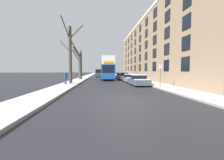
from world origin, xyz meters
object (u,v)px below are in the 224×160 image
Objects in this scene: bare_tree_left_1 at (80,64)px; parked_car_0 at (139,80)px; parked_car_3 at (120,76)px; pedestrian_left_sidewalk at (65,78)px; double_decker_bus at (107,67)px; bare_tree_left_0 at (70,53)px; parked_car_2 at (124,77)px; oncoming_van at (99,73)px; street_sign_post at (160,75)px; parked_car_1 at (130,78)px.

parked_car_0 is (8.89, -12.26, -2.62)m from bare_tree_left_1.
pedestrian_left_sidewalk is at bearing -119.45° from parked_car_3.
parked_car_0 is at bearing -76.25° from double_decker_bus.
double_decker_bus reaches higher than parked_car_3.
parked_car_0 is (8.82, -2.27, -3.55)m from bare_tree_left_0.
bare_tree_left_1 is at bearing 176.22° from parked_car_2.
oncoming_van is (-1.79, 13.05, -1.38)m from double_decker_bus.
street_sign_post is at bearing -29.58° from bare_tree_left_0.
parked_car_3 is at bearing 93.73° from street_sign_post.
bare_tree_left_0 reaches higher than parked_car_1.
parked_car_0 is at bearing -90.00° from parked_car_2.
bare_tree_left_0 is 2.00× the size of parked_car_0.
double_decker_bus is 2.68× the size of parked_car_3.
parked_car_3 is at bearing 90.00° from parked_car_1.
parked_car_1 is 1.10× the size of parked_car_3.
pedestrian_left_sidewalk reaches higher than parked_car_3.
double_decker_bus is 8.97m from parked_car_1.
street_sign_post reaches higher than oncoming_van.
bare_tree_left_1 is 1.43× the size of oncoming_van.
parked_car_1 is (8.82, 3.21, -3.56)m from bare_tree_left_0.
bare_tree_left_0 reaches higher than pedestrian_left_sidewalk.
bare_tree_left_0 reaches higher than double_decker_bus.
bare_tree_left_0 is 1.99× the size of parked_car_2.
bare_tree_left_1 reaches higher than oncoming_van.
oncoming_van is at bearing 97.79° from double_decker_bus.
parked_car_2 is 15.80m from oncoming_van.
parked_car_1 is 9.12m from street_sign_post.
double_decker_bus reaches higher than pedestrian_left_sidewalk.
parked_car_2 is at bearing -90.00° from parked_car_3.
pedestrian_left_sidewalk is at bearing -114.95° from double_decker_bus.
parked_car_2 is 14.12m from pedestrian_left_sidewalk.
double_decker_bus is (5.50, 11.30, -1.57)m from bare_tree_left_0.
parked_car_2 reaches higher than parked_car_3.
bare_tree_left_0 is 1.99× the size of parked_car_1.
parked_car_3 is at bearing 29.23° from bare_tree_left_1.
parked_car_0 is 5.48m from parked_car_1.
parked_car_3 is at bearing -78.55° from pedestrian_left_sidewalk.
bare_tree_left_1 is at bearing -150.77° from parked_car_3.
oncoming_van is at bearing 103.58° from parked_car_1.
double_decker_bus reaches higher than street_sign_post.
parked_car_3 is (3.32, 3.66, -1.98)m from double_decker_bus.
street_sign_post is (1.35, -3.50, 0.82)m from parked_car_0.
pedestrian_left_sidewalk is at bearing -99.04° from oncoming_van.
parked_car_3 is at bearing 59.47° from bare_tree_left_0.
parked_car_3 reaches higher than parked_car_0.
parked_car_3 is 18.69m from pedestrian_left_sidewalk.
bare_tree_left_0 is 3.51m from pedestrian_left_sidewalk.
double_decker_bus reaches higher than parked_car_1.
street_sign_post is (4.67, -17.07, -1.16)m from double_decker_bus.
street_sign_post reaches higher than parked_car_0.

